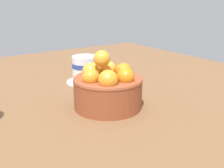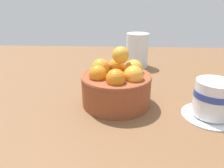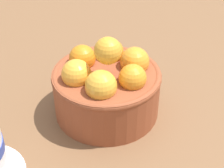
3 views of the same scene
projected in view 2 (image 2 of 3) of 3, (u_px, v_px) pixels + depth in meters
ground_plane at (116, 112)px, 47.82cm from camera, size 136.45×117.17×4.80cm
terracotta_bowl at (116, 84)px, 45.19cm from camera, size 15.13×15.13×12.64cm
coffee_cup at (213, 100)px, 40.23cm from camera, size 10.82×10.82×7.57cm
water_glass at (137, 50)px, 70.13cm from camera, size 7.46×7.46×11.20cm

